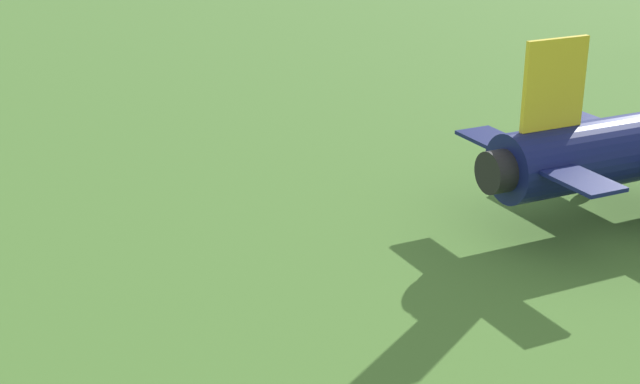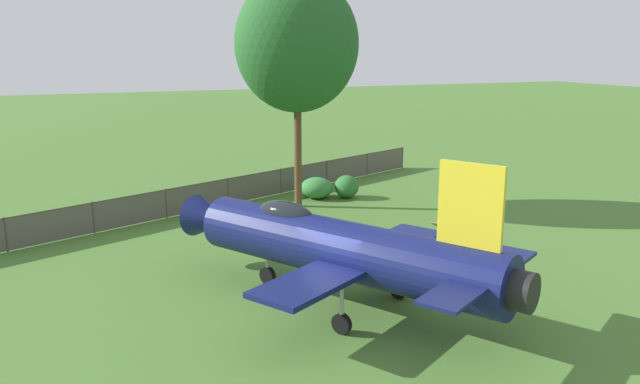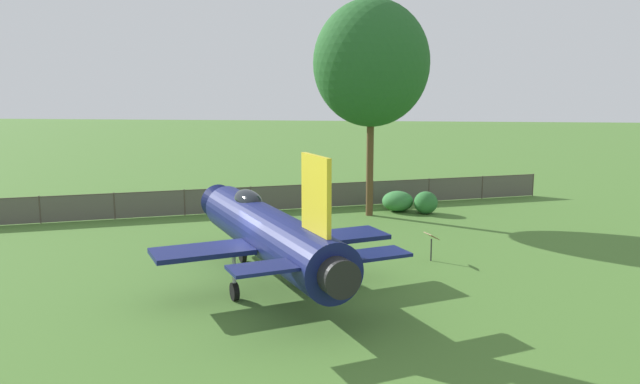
{
  "view_description": "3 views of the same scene",
  "coord_description": "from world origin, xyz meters",
  "px_view_note": "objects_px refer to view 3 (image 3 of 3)",
  "views": [
    {
      "loc": [
        24.01,
        -7.43,
        9.36
      ],
      "look_at": [
        3.62,
        -9.07,
        1.5
      ],
      "focal_mm": 51.12,
      "sensor_mm": 36.0,
      "label": 1
    },
    {
      "loc": [
        -7.69,
        -16.73,
        7.93
      ],
      "look_at": [
        1.25,
        4.96,
        2.5
      ],
      "focal_mm": 35.41,
      "sensor_mm": 36.0,
      "label": 2
    },
    {
      "loc": [
        4.05,
        -21.18,
        7.0
      ],
      "look_at": [
        1.25,
        4.96,
        2.5
      ],
      "focal_mm": 35.64,
      "sensor_mm": 36.0,
      "label": 3
    }
  ],
  "objects_px": {
    "shrub_near_fence": "(398,201)",
    "info_plaque": "(431,240)",
    "shrub_by_tree": "(426,203)",
    "display_jet": "(265,230)",
    "shade_tree": "(371,63)"
  },
  "relations": [
    {
      "from": "shrub_near_fence",
      "to": "info_plaque",
      "type": "xyz_separation_m",
      "value": [
        1.2,
        -9.97,
        0.29
      ]
    },
    {
      "from": "shrub_near_fence",
      "to": "shrub_by_tree",
      "type": "xyz_separation_m",
      "value": [
        1.51,
        -0.55,
        0.05
      ]
    },
    {
      "from": "display_jet",
      "to": "shrub_near_fence",
      "type": "distance_m",
      "value": 14.27
    },
    {
      "from": "display_jet",
      "to": "shade_tree",
      "type": "xyz_separation_m",
      "value": [
        3.32,
        12.06,
        6.14
      ]
    },
    {
      "from": "shrub_by_tree",
      "to": "info_plaque",
      "type": "height_order",
      "value": "shrub_by_tree"
    },
    {
      "from": "display_jet",
      "to": "shrub_by_tree",
      "type": "xyz_separation_m",
      "value": [
        6.36,
        12.8,
        -1.28
      ]
    },
    {
      "from": "shrub_by_tree",
      "to": "display_jet",
      "type": "bearing_deg",
      "value": -116.43
    },
    {
      "from": "display_jet",
      "to": "shade_tree",
      "type": "bearing_deg",
      "value": -45.76
    },
    {
      "from": "shrub_near_fence",
      "to": "shrub_by_tree",
      "type": "bearing_deg",
      "value": -20.12
    },
    {
      "from": "shrub_near_fence",
      "to": "shrub_by_tree",
      "type": "height_order",
      "value": "shrub_by_tree"
    },
    {
      "from": "display_jet",
      "to": "shrub_near_fence",
      "type": "bearing_deg",
      "value": -50.34
    },
    {
      "from": "info_plaque",
      "to": "display_jet",
      "type": "bearing_deg",
      "value": -150.74
    },
    {
      "from": "display_jet",
      "to": "shrub_by_tree",
      "type": "distance_m",
      "value": 14.35
    },
    {
      "from": "display_jet",
      "to": "shade_tree",
      "type": "height_order",
      "value": "shade_tree"
    },
    {
      "from": "shade_tree",
      "to": "info_plaque",
      "type": "relative_size",
      "value": 9.92
    }
  ]
}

